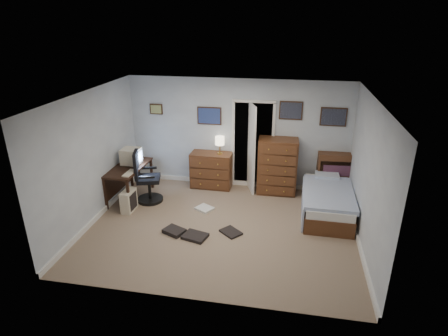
{
  "coord_description": "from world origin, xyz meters",
  "views": [
    {
      "loc": [
        1.16,
        -6.07,
        3.74
      ],
      "look_at": [
        -0.01,
        0.3,
        1.1
      ],
      "focal_mm": 30.0,
      "sensor_mm": 36.0,
      "label": 1
    }
  ],
  "objects_px": {
    "office_chair": "(146,182)",
    "bed": "(327,201)",
    "tall_dresser": "(277,166)",
    "computer_desk": "(125,174)",
    "low_dresser": "(211,170)"
  },
  "relations": [
    {
      "from": "bed",
      "to": "low_dresser",
      "type": "bearing_deg",
      "value": 162.44
    },
    {
      "from": "computer_desk",
      "to": "tall_dresser",
      "type": "bearing_deg",
      "value": 17.32
    },
    {
      "from": "office_chair",
      "to": "tall_dresser",
      "type": "bearing_deg",
      "value": 3.97
    },
    {
      "from": "computer_desk",
      "to": "bed",
      "type": "height_order",
      "value": "computer_desk"
    },
    {
      "from": "office_chair",
      "to": "computer_desk",
      "type": "bearing_deg",
      "value": 155.93
    },
    {
      "from": "computer_desk",
      "to": "low_dresser",
      "type": "distance_m",
      "value": 1.95
    },
    {
      "from": "low_dresser",
      "to": "bed",
      "type": "height_order",
      "value": "low_dresser"
    },
    {
      "from": "bed",
      "to": "tall_dresser",
      "type": "bearing_deg",
      "value": 142.58
    },
    {
      "from": "tall_dresser",
      "to": "bed",
      "type": "xyz_separation_m",
      "value": [
        1.05,
        -0.84,
        -0.35
      ]
    },
    {
      "from": "office_chair",
      "to": "bed",
      "type": "height_order",
      "value": "office_chair"
    },
    {
      "from": "computer_desk",
      "to": "tall_dresser",
      "type": "relative_size",
      "value": 1.03
    },
    {
      "from": "office_chair",
      "to": "tall_dresser",
      "type": "xyz_separation_m",
      "value": [
        2.73,
        0.96,
        0.19
      ]
    },
    {
      "from": "bed",
      "to": "computer_desk",
      "type": "bearing_deg",
      "value": -178.36
    },
    {
      "from": "tall_dresser",
      "to": "low_dresser",
      "type": "bearing_deg",
      "value": 176.76
    },
    {
      "from": "computer_desk",
      "to": "low_dresser",
      "type": "height_order",
      "value": "low_dresser"
    }
  ]
}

